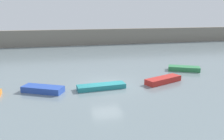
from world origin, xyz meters
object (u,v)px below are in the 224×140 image
rowboat_teal (101,87)px  rowboat_green (184,68)px  rowboat_blue (43,89)px  rowboat_red (163,80)px

rowboat_teal → rowboat_green: (9.36, 3.76, 0.04)m
rowboat_blue → rowboat_red: bearing=28.3°
rowboat_blue → rowboat_teal: bearing=24.2°
rowboat_blue → rowboat_green: size_ratio=1.00×
rowboat_blue → rowboat_red: (9.89, 0.12, 0.01)m
rowboat_blue → rowboat_teal: rowboat_blue is taller
rowboat_blue → rowboat_teal: (4.44, -0.26, -0.04)m
rowboat_blue → rowboat_red: rowboat_red is taller
rowboat_teal → rowboat_red: size_ratio=1.10×
rowboat_blue → rowboat_green: bearing=41.8°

